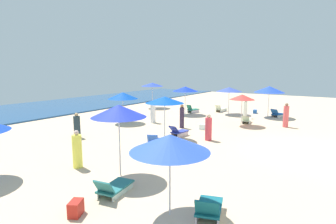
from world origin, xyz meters
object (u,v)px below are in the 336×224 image
Objects in this scene: cooler_box_1 at (204,127)px; cooler_box_2 at (76,208)px; lounge_chair_0_1 at (154,141)px; lounge_chair_6_0 at (193,110)px; lounge_chair_1_0 at (117,117)px; lounge_chair_8_0 at (246,120)px; umbrella_4 at (229,89)px; umbrella_7 at (152,85)px; umbrella_8 at (242,97)px; lounge_chair_2_0 at (277,114)px; umbrella_0 at (165,100)px; beachgoer_5 at (182,117)px; lounge_chair_4_0 at (221,109)px; lounge_chair_3_0 at (114,187)px; umbrella_2 at (269,89)px; umbrella_3 at (119,111)px; lounge_chair_9_0 at (209,208)px; umbrella_9 at (170,143)px; beachgoer_4 at (286,116)px; beachgoer_0 at (245,109)px; beachgoer_3 at (153,112)px; beachgoer_2 at (77,126)px; cooler_box_0 at (255,112)px; umbrella_1 at (123,96)px; beachgoer_6 at (77,151)px; lounge_chair_0_0 at (179,132)px; beachgoer_1 at (208,128)px; umbrella_6 at (185,89)px.

cooler_box_2 reaches higher than cooler_box_1.
lounge_chair_0_1 is 11.44m from lounge_chair_6_0.
lounge_chair_1_0 is 1.01× the size of lounge_chair_8_0.
lounge_chair_1_0 is 10.24m from umbrella_4.
umbrella_7 reaches higher than umbrella_8.
lounge_chair_2_0 is 0.66× the size of umbrella_8.
beachgoer_5 is (3.16, 0.71, -1.53)m from umbrella_0.
lounge_chair_4_0 is 2.68× the size of cooler_box_1.
lounge_chair_3_0 is at bearing 105.78° from lounge_chair_2_0.
umbrella_2 is at bearing -101.68° from lounge_chair_3_0.
umbrella_3 is 4.81m from lounge_chair_9_0.
beachgoer_4 is (14.35, -0.35, -1.31)m from umbrella_9.
beachgoer_0 is 7.86m from beachgoer_3.
umbrella_2 is 17.96m from umbrella_9.
beachgoer_5 is (8.70, 2.43, -1.75)m from umbrella_3.
umbrella_2 reaches higher than beachgoer_2.
umbrella_4 reaches higher than cooler_box_2.
beachgoer_2 reaches higher than cooler_box_0.
umbrella_1 is at bearing 175.07° from lounge_chair_1_0.
beachgoer_0 is at bearing -124.07° from lounge_chair_1_0.
beachgoer_2 is at bearing 65.75° from umbrella_9.
beachgoer_4 is at bearing -179.81° from lounge_chair_6_0.
umbrella_4 is 16.50m from beachgoer_6.
lounge_chair_0_0 is 0.90× the size of lounge_chair_4_0.
cooler_box_1 is (0.00, -4.29, -0.60)m from beachgoer_3.
beachgoer_3 is at bearing -56.44° from umbrella_1.
umbrella_4 is 1.67× the size of lounge_chair_8_0.
lounge_chair_1_0 is 3.08× the size of cooler_box_2.
beachgoer_4 is (4.75, -11.74, 0.51)m from lounge_chair_1_0.
umbrella_9 is (-18.41, -1.06, 1.85)m from lounge_chair_2_0.
umbrella_1 is at bearing -158.64° from umbrella_7.
umbrella_2 is 1.71× the size of beachgoer_1.
umbrella_3 reaches higher than cooler_box_2.
umbrella_6 reaches higher than umbrella_1.
lounge_chair_3_0 is 17.73m from umbrella_4.
lounge_chair_0_0 is at bearing 159.24° from umbrella_8.
umbrella_4 is at bearing -90.71° from lounge_chair_3_0.
umbrella_1 reaches higher than beachgoer_6.
beachgoer_0 reaches higher than lounge_chair_0_1.
lounge_chair_0_0 is 2.40× the size of cooler_box_1.
cooler_box_2 is at bearing 118.04° from beachgoer_2.
umbrella_1 is 6.59m from cooler_box_1.
beachgoer_1 is at bearing -8.08° from cooler_box_0.
umbrella_7 reaches higher than cooler_box_0.
beachgoer_2 is at bearing 97.13° from lounge_chair_6_0.
cooler_box_2 is (-19.91, 1.12, -0.03)m from lounge_chair_2_0.
umbrella_4 is 13.97m from beachgoer_2.
umbrella_6 is at bearing -8.50° from cooler_box_2.
umbrella_8 reaches higher than beachgoer_0.
beachgoer_0 is 1.06× the size of beachgoer_1.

